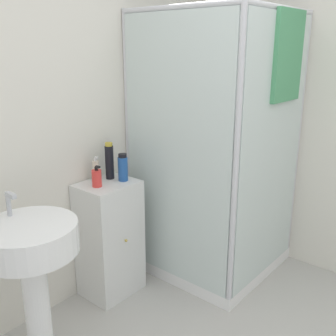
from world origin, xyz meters
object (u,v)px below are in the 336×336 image
object	(u,v)px
sink	(32,259)
lotion_bottle_white	(96,171)
shampoo_bottle_tall_black	(109,161)
soap_dispenser	(97,178)
shampoo_bottle_blue	(123,168)

from	to	relation	value
sink	lotion_bottle_white	bearing A→B (deg)	25.80
sink	shampoo_bottle_tall_black	world-z (taller)	shampoo_bottle_tall_black
soap_dispenser	lotion_bottle_white	world-z (taller)	lotion_bottle_white
soap_dispenser	shampoo_bottle_tall_black	distance (m)	0.19
shampoo_bottle_tall_black	shampoo_bottle_blue	size ratio (longest dim) A/B	1.36
shampoo_bottle_tall_black	lotion_bottle_white	distance (m)	0.11
shampoo_bottle_tall_black	shampoo_bottle_blue	bearing A→B (deg)	-74.99
sink	lotion_bottle_white	xyz separation A→B (m)	(0.73, 0.35, 0.22)
soap_dispenser	sink	bearing A→B (deg)	-158.33
shampoo_bottle_tall_black	shampoo_bottle_blue	xyz separation A→B (m)	(0.03, -0.10, -0.03)
sink	lotion_bottle_white	distance (m)	0.84
lotion_bottle_white	shampoo_bottle_tall_black	bearing A→B (deg)	-18.19
shampoo_bottle_blue	lotion_bottle_white	bearing A→B (deg)	132.54
shampoo_bottle_blue	lotion_bottle_white	world-z (taller)	shampoo_bottle_blue
sink	shampoo_bottle_blue	size ratio (longest dim) A/B	5.31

